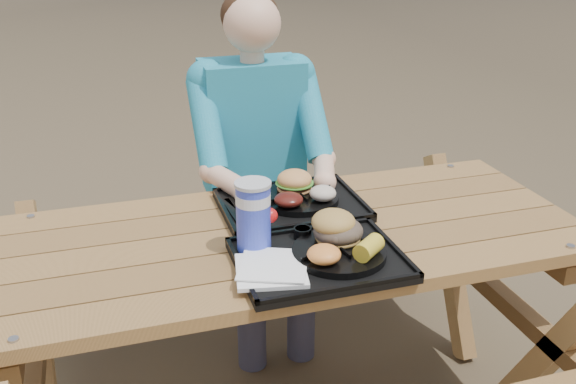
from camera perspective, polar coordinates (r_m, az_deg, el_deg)
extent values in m
cube|color=black|center=(1.76, 2.80, -6.14)|extent=(0.45, 0.35, 0.02)
cube|color=black|center=(2.08, 0.28, -1.26)|extent=(0.45, 0.35, 0.02)
cylinder|color=black|center=(1.77, 4.56, -5.39)|extent=(0.26, 0.26, 0.02)
cylinder|color=black|center=(2.09, 0.99, -0.55)|extent=(0.26, 0.26, 0.02)
cube|color=white|center=(1.69, -1.54, -6.86)|extent=(0.21, 0.21, 0.02)
cylinder|color=#1A2EC9|center=(1.76, -3.08, -2.30)|extent=(0.09, 0.09, 0.19)
cylinder|color=#330F05|center=(1.86, 1.30, -3.65)|extent=(0.05, 0.05, 0.03)
cylinder|color=yellow|center=(1.87, 3.17, -3.53)|extent=(0.05, 0.05, 0.03)
ellipsoid|color=#FF9E43|center=(1.69, 3.22, -5.54)|extent=(0.09, 0.09, 0.05)
cube|color=black|center=(2.04, -4.30, -1.47)|extent=(0.07, 0.19, 0.01)
ellipsoid|color=#4F150F|center=(2.01, 0.05, -0.68)|extent=(0.09, 0.09, 0.04)
ellipsoid|color=beige|center=(2.05, 3.12, -0.11)|extent=(0.09, 0.09, 0.05)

